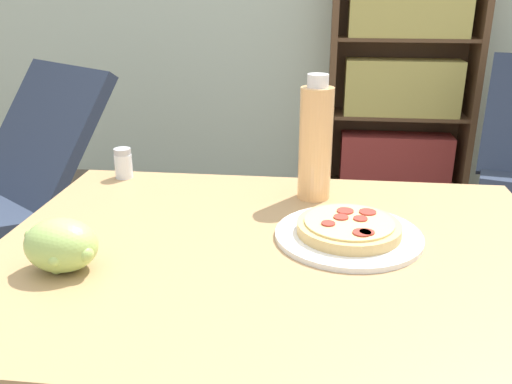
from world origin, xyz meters
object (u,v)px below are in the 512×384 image
bookshelf (402,84)px  pizza_on_plate (349,231)px  lounge_chair_near (15,215)px  salt_shaker (123,163)px  drink_bottle (316,142)px  grape_bunch (61,246)px

bookshelf → pizza_on_plate: bearing=-100.0°
lounge_chair_near → bookshelf: size_ratio=0.70×
bookshelf → salt_shaker: bearing=-114.2°
drink_bottle → lounge_chair_near: (-1.25, 0.86, -0.60)m
grape_bunch → pizza_on_plate: bearing=20.5°
pizza_on_plate → bookshelf: bookshelf is taller
drink_bottle → salt_shaker: 0.47m
lounge_chair_near → bookshelf: (1.74, 1.31, 0.37)m
drink_bottle → bookshelf: bookshelf is taller
grape_bunch → lounge_chair_near: 1.59m
drink_bottle → lounge_chair_near: 1.63m
drink_bottle → salt_shaker: (-0.45, 0.08, -0.09)m
salt_shaker → bookshelf: bookshelf is taller
salt_shaker → lounge_chair_near: lounge_chair_near is taller
salt_shaker → bookshelf: (0.94, 2.09, -0.14)m
drink_bottle → pizza_on_plate: bearing=-71.4°
pizza_on_plate → lounge_chair_near: lounge_chair_near is taller
drink_bottle → lounge_chair_near: drink_bottle is taller
grape_bunch → drink_bottle: drink_bottle is taller
pizza_on_plate → bookshelf: 2.41m
drink_bottle → salt_shaker: size_ratio=3.67×
salt_shaker → lounge_chair_near: size_ratio=0.07×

